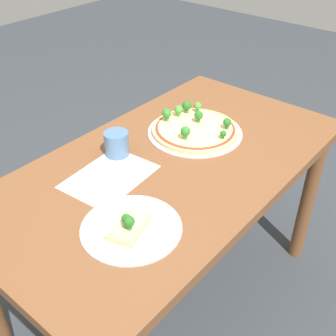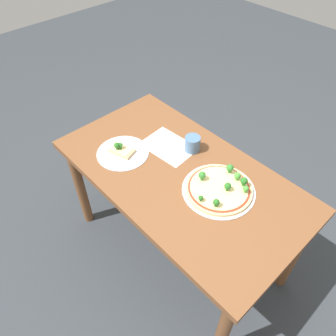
% 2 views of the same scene
% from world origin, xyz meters
% --- Properties ---
extents(ground_plane, '(8.00, 8.00, 0.00)m').
position_xyz_m(ground_plane, '(0.00, 0.00, 0.00)').
color(ground_plane, '#33383D').
extents(dining_table, '(1.30, 0.71, 0.71)m').
position_xyz_m(dining_table, '(0.00, 0.00, 0.61)').
color(dining_table, brown).
rests_on(dining_table, ground_plane).
extents(pizza_tray_whole, '(0.35, 0.35, 0.07)m').
position_xyz_m(pizza_tray_whole, '(0.21, 0.06, 0.72)').
color(pizza_tray_whole, silver).
rests_on(pizza_tray_whole, dining_table).
extents(pizza_tray_slice, '(0.28, 0.28, 0.07)m').
position_xyz_m(pizza_tray_slice, '(-0.31, -0.12, 0.72)').
color(pizza_tray_slice, silver).
rests_on(pizza_tray_slice, dining_table).
extents(drinking_cup, '(0.08, 0.08, 0.09)m').
position_xyz_m(drinking_cup, '(-0.08, 0.17, 0.75)').
color(drinking_cup, '#4C7099').
rests_on(drinking_cup, dining_table).
extents(paper_menu, '(0.29, 0.22, 0.00)m').
position_xyz_m(paper_menu, '(-0.18, 0.09, 0.71)').
color(paper_menu, white).
rests_on(paper_menu, dining_table).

